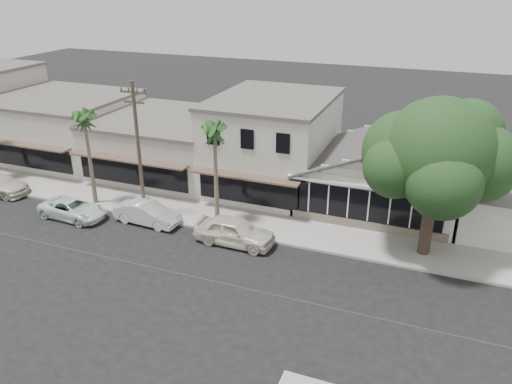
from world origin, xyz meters
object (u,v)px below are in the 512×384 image
at_px(car_1, 147,213).
at_px(shade_tree, 437,154).
at_px(car_0, 234,231).
at_px(utility_pole, 139,148).
at_px(car_2, 73,209).

relative_size(car_1, shade_tree, 0.48).
bearing_deg(car_0, utility_pole, 81.94).
distance_m(car_0, car_2, 11.28).
xyz_separation_m(utility_pole, car_2, (-4.33, -1.78, -4.15)).
distance_m(car_0, shade_tree, 12.08).
bearing_deg(shade_tree, car_0, -164.20).
bearing_deg(car_0, shade_tree, -73.18).
bearing_deg(car_2, utility_pole, -64.98).
relative_size(car_0, car_2, 1.06).
xyz_separation_m(car_1, car_2, (-5.00, -1.08, -0.08)).
xyz_separation_m(car_0, car_1, (-6.26, 0.41, -0.11)).
height_order(utility_pole, shade_tree, shade_tree).
bearing_deg(car_0, car_1, 87.24).
bearing_deg(car_0, car_2, 94.42).
distance_m(car_1, shade_tree, 17.76).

